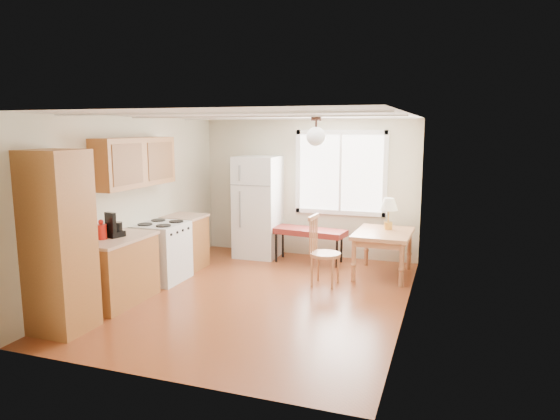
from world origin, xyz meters
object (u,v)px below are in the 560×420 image
at_px(bench, 309,233).
at_px(chair, 319,245).
at_px(refrigerator, 258,207).
at_px(dining_table, 383,238).

relative_size(bench, chair, 1.29).
bearing_deg(refrigerator, dining_table, -13.62).
xyz_separation_m(refrigerator, bench, (1.01, -0.15, -0.38)).
height_order(bench, dining_table, dining_table).
bearing_deg(chair, refrigerator, 141.72).
relative_size(refrigerator, bench, 1.36).
bearing_deg(bench, dining_table, -7.43).
relative_size(refrigerator, chair, 1.75).
bearing_deg(bench, refrigerator, -179.98).
xyz_separation_m(bench, chair, (0.49, -1.16, 0.07)).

